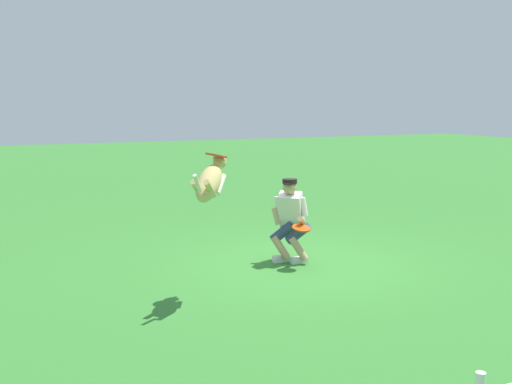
{
  "coord_description": "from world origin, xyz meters",
  "views": [
    {
      "loc": [
        4.55,
        8.04,
        2.42
      ],
      "look_at": [
        0.99,
        0.5,
        1.22
      ],
      "focal_mm": 43.84,
      "sensor_mm": 36.0,
      "label": 1
    }
  ],
  "objects_px": {
    "person": "(290,218)",
    "frisbee_held": "(301,228)",
    "frisbee_flying": "(216,156)",
    "dog": "(210,181)"
  },
  "relations": [
    {
      "from": "person",
      "to": "frisbee_flying",
      "type": "xyz_separation_m",
      "value": [
        1.64,
        1.11,
        1.08
      ]
    },
    {
      "from": "frisbee_flying",
      "to": "frisbee_held",
      "type": "xyz_separation_m",
      "value": [
        -1.61,
        -0.73,
        -1.17
      ]
    },
    {
      "from": "dog",
      "to": "frisbee_held",
      "type": "bearing_deg",
      "value": -23.63
    },
    {
      "from": "frisbee_flying",
      "to": "frisbee_held",
      "type": "height_order",
      "value": "frisbee_flying"
    },
    {
      "from": "person",
      "to": "frisbee_held",
      "type": "height_order",
      "value": "person"
    },
    {
      "from": "person",
      "to": "frisbee_flying",
      "type": "bearing_deg",
      "value": -13.06
    },
    {
      "from": "person",
      "to": "dog",
      "type": "distance_m",
      "value": 2.34
    },
    {
      "from": "dog",
      "to": "frisbee_held",
      "type": "xyz_separation_m",
      "value": [
        -1.76,
        -0.9,
        -0.88
      ]
    },
    {
      "from": "dog",
      "to": "frisbee_flying",
      "type": "relative_size",
      "value": 3.22
    },
    {
      "from": "frisbee_held",
      "to": "frisbee_flying",
      "type": "bearing_deg",
      "value": 24.39
    }
  ]
}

